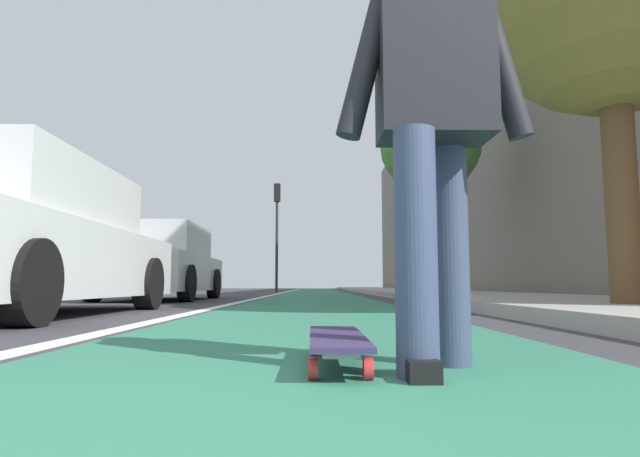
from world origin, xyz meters
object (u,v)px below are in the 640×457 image
Objects in this scene: skateboard at (337,340)px; skater_person at (433,108)px; traffic_light at (277,218)px; pedestrian_distant at (419,261)px; street_tree_mid at (430,145)px; parked_car_near at (12,243)px; parked_car_mid at (161,264)px.

skater_person reaches higher than skateboard.
pedestrian_distant is (-9.42, -4.44, -2.35)m from traffic_light.
parked_car_near is at bearing 144.15° from street_tree_mid.
skater_person is 0.36× the size of parked_car_near.
pedestrian_distant is at bearing -10.63° from skater_person.
parked_car_mid reaches higher than parked_car_near.
pedestrian_distant reaches higher than parked_car_near.
parked_car_near is 0.95× the size of traffic_light.
traffic_light is (18.23, -1.22, 2.56)m from parked_car_near.
parked_car_near is (3.17, 3.03, 0.62)m from skateboard.
skater_person is at bearing -174.27° from traffic_light.
street_tree_mid is at bearing -14.03° from skateboard.
skateboard is at bearing -175.15° from traffic_light.
skater_person reaches higher than parked_car_near.
skater_person is 0.38× the size of parked_car_mid.
traffic_light is at bearing 5.73° from skater_person.
traffic_light is at bearing 4.85° from skateboard.
skateboard is at bearing 165.97° from street_tree_mid.
skateboard is 21.71m from traffic_light.
parked_car_near is 10.47m from pedestrian_distant.
parked_car_mid is 0.84× the size of street_tree_mid.
parked_car_mid is at bearing 173.56° from traffic_light.
skater_person is 0.32× the size of street_tree_mid.
skater_person is 12.04m from street_tree_mid.
traffic_light is at bearing 25.22° from pedestrian_distant.
skateboard is at bearing 167.65° from pedestrian_distant.
pedestrian_distant is (11.98, -2.62, 0.82)m from skateboard.
pedestrian_distant is at bearing -32.72° from parked_car_near.
pedestrian_distant is (12.12, -2.28, -0.02)m from skater_person.
skater_person is 4.74m from parked_car_near.
street_tree_mid is (2.41, -6.05, 3.13)m from parked_car_mid.
skater_person is 21.78m from traffic_light.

